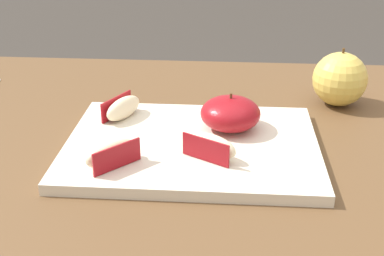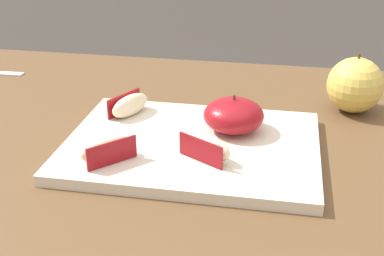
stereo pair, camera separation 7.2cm
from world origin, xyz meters
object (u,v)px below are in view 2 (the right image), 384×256
Objects in this scene: cutting_board at (192,146)px; apple_half_skin_up at (234,115)px; apple_wedge_front at (207,147)px; whole_apple_golden at (355,85)px; apple_wedge_back at (130,105)px; apple_wedge_right at (108,149)px.

apple_half_skin_up reaches higher than cutting_board.
whole_apple_golden is (0.21, 0.23, 0.01)m from apple_wedge_front.
apple_wedge_front is 0.31m from whole_apple_golden.
apple_half_skin_up is 1.15× the size of apple_wedge_front.
apple_wedge_front reaches higher than cutting_board.
cutting_board is 0.13m from apple_wedge_back.
apple_wedge_front and apple_wedge_right have the same top height.
apple_wedge_right is (-0.15, -0.12, -0.01)m from apple_half_skin_up.
cutting_board is 4.60× the size of apple_wedge_front.
apple_wedge_back is 0.36m from whole_apple_golden.
whole_apple_golden is at bearing 38.61° from apple_wedge_right.
apple_wedge_back reaches higher than cutting_board.
apple_half_skin_up is 1.24× the size of apple_wedge_right.
apple_half_skin_up is at bearing 38.90° from apple_wedge_right.
apple_half_skin_up is at bearing -9.16° from apple_wedge_back.
whole_apple_golden is (0.23, 0.19, 0.04)m from cutting_board.
apple_wedge_front is 0.77× the size of whole_apple_golden.
cutting_board is 0.30m from whole_apple_golden.
apple_wedge_front is at bearing -131.33° from whole_apple_golden.
apple_wedge_right is (-0.12, -0.03, 0.00)m from apple_wedge_front.
apple_wedge_right is (0.01, -0.15, 0.00)m from apple_wedge_back.
apple_wedge_back is at bearing 170.84° from apple_half_skin_up.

